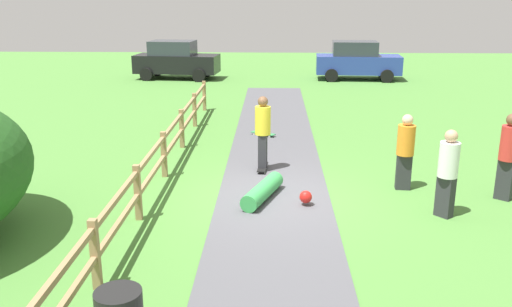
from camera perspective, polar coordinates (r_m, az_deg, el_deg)
ground_plane at (r=11.72m, az=1.86°, el=-4.57°), size 60.00×60.00×0.00m
asphalt_path at (r=11.72m, az=1.86°, el=-4.53°), size 2.40×28.00×0.02m
wooden_fence at (r=11.79m, az=-10.85°, el=-1.32°), size 0.12×18.12×1.10m
skater_riding at (r=13.15m, az=0.72°, el=2.55°), size 0.41×0.81×1.83m
skater_fallen at (r=11.46m, az=1.04°, el=-4.01°), size 1.46×1.67×0.36m
skateboard_loose at (r=16.66m, az=0.75°, el=2.12°), size 0.78×0.60×0.08m
bystander_white at (r=11.04m, az=19.47°, el=-1.59°), size 0.54×0.54×1.75m
bystander_orange at (r=12.35m, az=15.39°, el=0.49°), size 0.41×0.41×1.70m
bystander_red at (r=12.43m, az=24.95°, el=0.10°), size 0.54×0.54×1.86m
parked_car_black at (r=28.43m, az=-8.40°, el=9.68°), size 4.36×2.34×1.92m
parked_car_blue at (r=28.30m, az=10.56°, el=9.55°), size 4.29×2.20×1.92m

